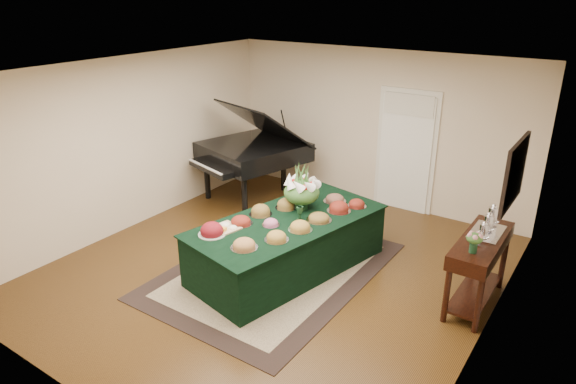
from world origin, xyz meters
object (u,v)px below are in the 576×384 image
Objects in this scene: buffet_table at (288,244)px; floral_centerpiece at (302,188)px; grand_piano at (253,151)px; mahogany_sideboard at (480,253)px.

floral_centerpiece reaches higher than buffet_table.
grand_piano is at bearing 145.06° from floral_centerpiece.
mahogany_sideboard is at bearing 4.21° from floral_centerpiece.
floral_centerpiece reaches higher than mahogany_sideboard.
grand_piano is at bearing 138.11° from buffet_table.
buffet_table is 2.46m from mahogany_sideboard.
floral_centerpiece is at bearing -175.79° from mahogany_sideboard.
buffet_table is 2.19× the size of mahogany_sideboard.
mahogany_sideboard is (2.42, 0.18, -0.36)m from floral_centerpiece.
grand_piano is 4.44m from mahogany_sideboard.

